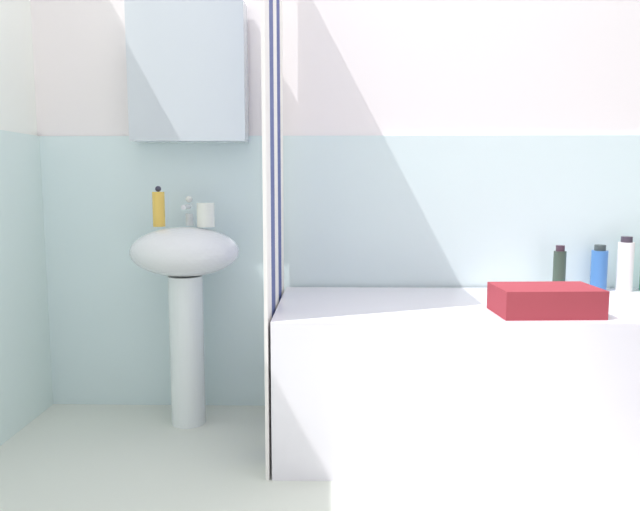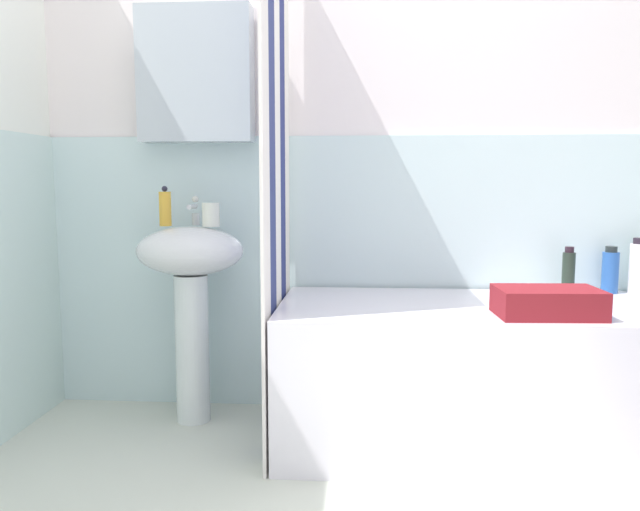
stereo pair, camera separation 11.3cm
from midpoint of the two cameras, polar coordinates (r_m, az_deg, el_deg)
wall_back_tiled at (r=2.72m, az=7.52°, el=9.55°), size 3.60×0.18×2.40m
sink at (r=2.60m, az=-10.60°, el=-2.20°), size 0.44×0.34×0.82m
faucet at (r=2.65m, az=-10.28°, el=4.06°), size 0.03×0.12×0.12m
soap_dispenser at (r=2.64m, az=-12.87°, el=4.27°), size 0.05×0.05×0.17m
toothbrush_cup at (r=2.57m, az=-8.77°, el=3.74°), size 0.07×0.07×0.10m
bathtub at (r=2.50m, az=17.06°, el=-10.50°), size 1.63×0.69×0.55m
shower_curtain at (r=2.34m, az=-2.62°, el=6.72°), size 0.01×0.69×2.00m
shampoo_bottle at (r=2.88m, az=28.21°, el=-0.97°), size 0.07×0.07×0.23m
conditioner_bottle at (r=2.85m, az=26.19°, el=-1.29°), size 0.07×0.07×0.19m
body_wash_bottle at (r=2.75m, az=23.00°, el=-1.38°), size 0.05×0.05×0.19m
towel_folded at (r=2.27m, az=21.58°, el=-4.03°), size 0.35×0.23×0.10m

